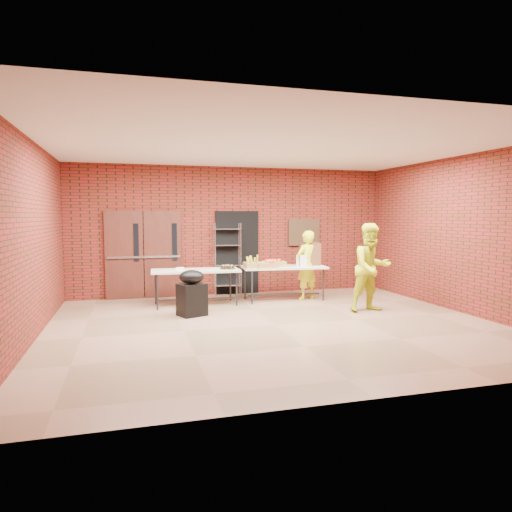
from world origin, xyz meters
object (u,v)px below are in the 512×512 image
(volunteer_man, at_px, (371,268))
(table_left, at_px, (196,273))
(coffee_dispenser, at_px, (310,254))
(covered_grill, at_px, (192,293))
(volunteer_woman, at_px, (306,265))
(table_right, at_px, (284,269))
(wire_rack, at_px, (227,259))

(volunteer_man, bearing_deg, table_left, 150.18)
(volunteer_man, bearing_deg, coffee_dispenser, 105.34)
(table_left, height_order, volunteer_man, volunteer_man)
(covered_grill, xyz_separation_m, volunteer_woman, (2.86, 1.09, 0.36))
(table_right, bearing_deg, coffee_dispenser, 12.98)
(wire_rack, height_order, table_left, wire_rack)
(coffee_dispenser, bearing_deg, volunteer_man, -70.46)
(volunteer_man, bearing_deg, table_right, 123.88)
(table_left, relative_size, volunteer_woman, 1.21)
(table_left, bearing_deg, covered_grill, -98.93)
(table_right, bearing_deg, volunteer_man, -46.63)
(wire_rack, distance_m, table_left, 1.44)
(wire_rack, distance_m, coffee_dispenser, 2.06)
(coffee_dispenser, height_order, covered_grill, coffee_dispenser)
(table_left, distance_m, covered_grill, 1.13)
(coffee_dispenser, relative_size, volunteer_man, 0.29)
(table_right, distance_m, coffee_dispenser, 0.77)
(table_left, relative_size, covered_grill, 2.15)
(table_left, distance_m, volunteer_woman, 2.64)
(table_left, xyz_separation_m, covered_grill, (-0.23, -1.07, -0.27))
(table_left, relative_size, volunteer_man, 1.08)
(table_left, xyz_separation_m, volunteer_woman, (2.63, 0.01, 0.09))
(covered_grill, distance_m, volunteer_woman, 3.08)
(wire_rack, relative_size, volunteer_woman, 1.11)
(covered_grill, bearing_deg, wire_rack, 39.01)
(volunteer_woman, bearing_deg, coffee_dispenser, -160.43)
(coffee_dispenser, distance_m, volunteer_man, 1.90)
(volunteer_man, bearing_deg, wire_rack, 128.14)
(coffee_dispenser, height_order, volunteer_woman, volunteer_woman)
(table_left, bearing_deg, wire_rack, 51.53)
(covered_grill, xyz_separation_m, volunteer_man, (3.64, -0.56, 0.46))
(wire_rack, relative_size, coffee_dispenser, 3.36)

